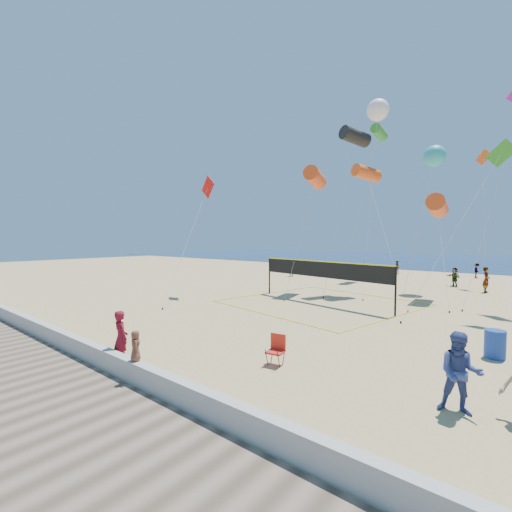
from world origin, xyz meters
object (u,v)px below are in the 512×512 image
Objects in this scene: woman at (121,338)px; trash_barrel at (495,344)px; camp_chair at (277,348)px; volleyball_net at (322,274)px.

trash_barrel is at bearing -127.53° from woman.
volleyball_net is at bearing 100.67° from camp_chair.
camp_chair is at bearing -136.21° from trash_barrel.
volleyball_net is (-0.17, 13.25, 0.92)m from woman.
trash_barrel is 0.08× the size of volleyball_net.
camp_chair reaches higher than trash_barrel.
woman reaches higher than trash_barrel.
volleyball_net reaches higher than woman.
woman is at bearing -78.62° from volleyball_net.
volleyball_net is (-3.87, 10.08, 1.26)m from camp_chair.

